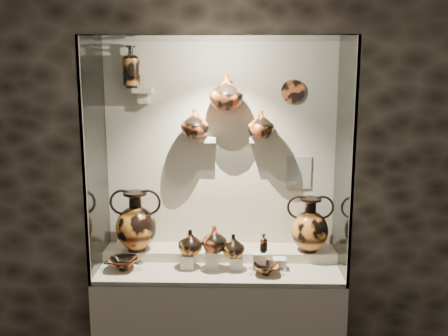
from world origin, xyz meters
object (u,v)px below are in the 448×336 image
at_px(jug_a, 190,242).
at_px(lekythos_tall, 131,64).
at_px(lekythos_small, 264,242).
at_px(ovoid_vase_a, 195,123).
at_px(ovoid_vase_b, 226,92).
at_px(kylix_left, 123,263).
at_px(jug_c, 233,246).
at_px(kylix_right, 266,268).
at_px(ovoid_vase_c, 261,124).
at_px(amphora_left, 136,221).
at_px(amphora_right, 310,224).
at_px(jug_b, 214,239).

relative_size(jug_a, lekythos_tall, 0.53).
distance_m(jug_a, lekythos_small, 0.51).
relative_size(lekythos_small, ovoid_vase_a, 0.69).
distance_m(ovoid_vase_a, ovoid_vase_b, 0.31).
relative_size(kylix_left, ovoid_vase_a, 1.23).
height_order(jug_c, kylix_right, jug_c).
height_order(ovoid_vase_a, ovoid_vase_b, ovoid_vase_b).
relative_size(jug_c, kylix_left, 0.64).
bearing_deg(jug_a, ovoid_vase_c, 27.73).
relative_size(amphora_left, ovoid_vase_a, 2.11).
bearing_deg(ovoid_vase_a, lekythos_tall, -162.72).
distance_m(lekythos_small, ovoid_vase_a, 0.96).
distance_m(amphora_right, ovoid_vase_b, 1.12).
distance_m(amphora_left, jug_a, 0.45).
height_order(jug_c, lekythos_small, lekythos_small).
bearing_deg(ovoid_vase_c, ovoid_vase_b, 166.11).
xyz_separation_m(lekythos_small, ovoid_vase_c, (-0.02, 0.23, 0.79)).
distance_m(ovoid_vase_b, ovoid_vase_c, 0.33).
relative_size(jug_c, kylix_right, 0.74).
height_order(jug_a, kylix_left, jug_a).
bearing_deg(jug_a, lekythos_small, 2.28).
bearing_deg(jug_b, jug_c, -21.60).
bearing_deg(amphora_left, kylix_left, -117.44).
relative_size(lekythos_small, lekythos_tall, 0.43).
bearing_deg(jug_c, ovoid_vase_c, 53.35).
relative_size(lekythos_tall, ovoid_vase_c, 1.70).
bearing_deg(jug_b, jug_a, 149.66).
height_order(jug_b, ovoid_vase_b, ovoid_vase_b).
bearing_deg(amphora_right, kylix_right, -140.83).
xyz_separation_m(lekythos_small, lekythos_tall, (-0.93, 0.26, 1.21)).
bearing_deg(jug_b, ovoid_vase_b, 50.69).
xyz_separation_m(amphora_left, jug_b, (0.58, -0.18, -0.07)).
bearing_deg(jug_a, lekythos_tall, 150.48).
height_order(amphora_left, kylix_left, amphora_left).
xyz_separation_m(kylix_right, ovoid_vase_a, (-0.50, 0.34, 0.95)).
distance_m(jug_c, lekythos_tall, 1.46).
bearing_deg(kylix_left, lekythos_tall, 83.04).
bearing_deg(ovoid_vase_c, amphora_left, 165.76).
distance_m(lekythos_tall, ovoid_vase_c, 1.01).
relative_size(ovoid_vase_b, ovoid_vase_c, 1.26).
xyz_separation_m(kylix_right, ovoid_vase_c, (-0.03, 0.34, 0.94)).
xyz_separation_m(jug_c, lekythos_tall, (-0.72, 0.29, 1.23)).
distance_m(amphora_left, lekythos_small, 0.93).
bearing_deg(kylix_left, amphora_right, 9.41).
relative_size(ovoid_vase_a, ovoid_vase_b, 0.85).
bearing_deg(lekythos_tall, ovoid_vase_c, -20.73).
bearing_deg(lekythos_small, amphora_right, 42.19).
xyz_separation_m(jug_c, ovoid_vase_a, (-0.28, 0.25, 0.82)).
xyz_separation_m(jug_b, ovoid_vase_b, (0.08, 0.24, 0.99)).
bearing_deg(ovoid_vase_b, jug_b, -97.12).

